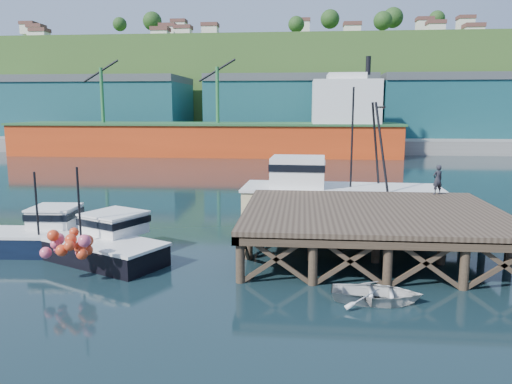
# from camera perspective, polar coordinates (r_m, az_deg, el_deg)

# --- Properties ---
(ground) EXTENTS (300.00, 300.00, 0.00)m
(ground) POSITION_cam_1_polar(r_m,az_deg,el_deg) (24.53, 0.03, -6.56)
(ground) COLOR black
(ground) RESTS_ON ground
(wharf) EXTENTS (12.00, 10.00, 2.62)m
(wharf) POSITION_cam_1_polar(r_m,az_deg,el_deg) (24.01, 13.18, -2.41)
(wharf) COLOR brown
(wharf) RESTS_ON ground
(far_quay) EXTENTS (160.00, 40.00, 2.00)m
(far_quay) POSITION_cam_1_polar(r_m,az_deg,el_deg) (93.66, 4.00, 6.06)
(far_quay) COLOR gray
(far_quay) RESTS_ON ground
(warehouse_left) EXTENTS (32.00, 16.00, 9.00)m
(warehouse_left) POSITION_cam_1_polar(r_m,az_deg,el_deg) (95.95, -17.70, 9.01)
(warehouse_left) COLOR #1A4E56
(warehouse_left) RESTS_ON far_quay
(warehouse_mid) EXTENTS (28.00, 16.00, 9.00)m
(warehouse_mid) POSITION_cam_1_polar(r_m,az_deg,el_deg) (88.48, 3.97, 9.42)
(warehouse_mid) COLOR #1A4E56
(warehouse_mid) RESTS_ON far_quay
(warehouse_right) EXTENTS (30.00, 16.00, 9.00)m
(warehouse_right) POSITION_cam_1_polar(r_m,az_deg,el_deg) (92.73, 23.06, 8.69)
(warehouse_right) COLOR #1A4E56
(warehouse_right) RESTS_ON far_quay
(cargo_ship) EXTENTS (55.50, 10.00, 13.75)m
(cargo_ship) POSITION_cam_1_polar(r_m,az_deg,el_deg) (72.33, -3.17, 6.85)
(cargo_ship) COLOR red
(cargo_ship) RESTS_ON ground
(hillside) EXTENTS (220.00, 50.00, 22.00)m
(hillside) POSITION_cam_1_polar(r_m,az_deg,el_deg) (123.54, 4.40, 11.56)
(hillside) COLOR #2D511E
(hillside) RESTS_ON ground
(boat_navy) EXTENTS (6.48, 3.56, 3.99)m
(boat_navy) POSITION_cam_1_polar(r_m,az_deg,el_deg) (25.99, -22.66, -4.57)
(boat_navy) COLOR black
(boat_navy) RESTS_ON ground
(boat_black) EXTENTS (7.42, 6.22, 4.33)m
(boat_black) POSITION_cam_1_polar(r_m,az_deg,el_deg) (23.96, -17.46, -5.45)
(boat_black) COLOR black
(boat_black) RESTS_ON ground
(trawler) EXTENTS (12.18, 4.81, 8.04)m
(trawler) POSITION_cam_1_polar(r_m,az_deg,el_deg) (30.92, 9.24, -0.14)
(trawler) COLOR beige
(trawler) RESTS_ON ground
(dinghy) EXTENTS (3.38, 2.57, 0.66)m
(dinghy) POSITION_cam_1_polar(r_m,az_deg,el_deg) (18.58, 13.61, -11.19)
(dinghy) COLOR silver
(dinghy) RESTS_ON ground
(dockworker) EXTENTS (0.70, 0.59, 1.63)m
(dockworker) POSITION_cam_1_polar(r_m,az_deg,el_deg) (29.09, 20.04, 1.34)
(dockworker) COLOR black
(dockworker) RESTS_ON wharf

